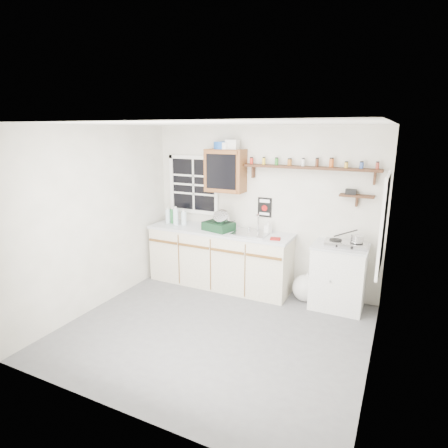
% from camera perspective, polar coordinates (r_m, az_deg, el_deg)
% --- Properties ---
extents(room, '(3.64, 3.24, 2.54)m').
position_cam_1_polar(room, '(4.37, -1.49, -1.57)').
color(room, '#545456').
rests_on(room, ground).
extents(main_cabinet, '(2.31, 0.63, 0.92)m').
position_cam_1_polar(main_cabinet, '(5.97, -0.71, -5.13)').
color(main_cabinet, '#BAB29A').
rests_on(main_cabinet, floor).
extents(right_cabinet, '(0.73, 0.57, 0.91)m').
position_cam_1_polar(right_cabinet, '(5.48, 17.02, -7.66)').
color(right_cabinet, beige).
rests_on(right_cabinet, floor).
extents(sink, '(0.52, 0.44, 0.29)m').
position_cam_1_polar(sink, '(5.62, 4.20, -1.38)').
color(sink, '#B0AFB4').
rests_on(sink, main_cabinet).
extents(upper_cabinet, '(0.60, 0.32, 0.65)m').
position_cam_1_polar(upper_cabinet, '(5.78, 0.20, 8.12)').
color(upper_cabinet, brown).
rests_on(upper_cabinet, wall_back).
extents(upper_cabinet_clutter, '(0.39, 0.24, 0.14)m').
position_cam_1_polar(upper_cabinet_clutter, '(5.75, 0.23, 11.93)').
color(upper_cabinet_clutter, '#174698').
rests_on(upper_cabinet_clutter, upper_cabinet).
extents(spice_shelf, '(1.91, 0.18, 0.34)m').
position_cam_1_polar(spice_shelf, '(5.41, 12.91, 8.42)').
color(spice_shelf, black).
rests_on(spice_shelf, wall_back).
extents(secondary_shelf, '(0.45, 0.16, 0.24)m').
position_cam_1_polar(secondary_shelf, '(5.36, 19.35, 4.16)').
color(secondary_shelf, black).
rests_on(secondary_shelf, wall_back).
extents(warning_sign, '(0.22, 0.02, 0.30)m').
position_cam_1_polar(warning_sign, '(5.76, 6.21, 2.54)').
color(warning_sign, black).
rests_on(warning_sign, wall_back).
extents(window_back, '(0.93, 0.03, 0.98)m').
position_cam_1_polar(window_back, '(6.24, -4.65, 5.98)').
color(window_back, black).
rests_on(window_back, wall_back).
extents(window_right, '(0.03, 0.78, 1.08)m').
position_cam_1_polar(window_right, '(4.40, 23.19, 0.06)').
color(window_right, black).
rests_on(window_right, wall_back).
extents(water_bottles, '(0.39, 0.15, 0.30)m').
position_cam_1_polar(water_bottles, '(6.21, -7.44, 1.14)').
color(water_bottles, silver).
rests_on(water_bottles, main_cabinet).
extents(dish_rack, '(0.50, 0.43, 0.33)m').
position_cam_1_polar(dish_rack, '(5.77, -0.69, 0.04)').
color(dish_rack, black).
rests_on(dish_rack, main_cabinet).
extents(soap_bottle, '(0.11, 0.12, 0.20)m').
position_cam_1_polar(soap_bottle, '(5.63, 6.73, -0.49)').
color(soap_bottle, silver).
rests_on(soap_bottle, main_cabinet).
extents(rag, '(0.17, 0.15, 0.02)m').
position_cam_1_polar(rag, '(5.36, 7.82, -2.25)').
color(rag, maroon).
rests_on(rag, main_cabinet).
extents(hotplate, '(0.57, 0.34, 0.08)m').
position_cam_1_polar(hotplate, '(5.29, 18.07, -2.88)').
color(hotplate, '#B0AFB4').
rests_on(hotplate, right_cabinet).
extents(saucepan, '(0.40, 0.21, 0.17)m').
position_cam_1_polar(saucepan, '(5.26, 19.54, -2.15)').
color(saucepan, '#B0AFB4').
rests_on(saucepan, hotplate).
extents(trash_bag, '(0.40, 0.36, 0.46)m').
position_cam_1_polar(trash_bag, '(5.66, 12.30, -9.47)').
color(trash_bag, silver).
rests_on(trash_bag, floor).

